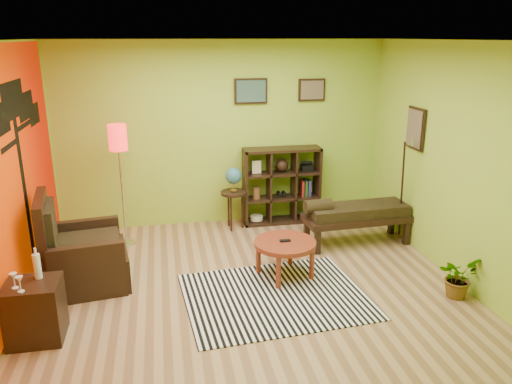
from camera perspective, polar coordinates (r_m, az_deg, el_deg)
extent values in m
plane|color=tan|center=(6.03, -0.97, -10.71)|extent=(5.00, 5.00, 0.00)
cube|color=#9DC737|center=(7.68, -3.95, 6.56)|extent=(5.00, 0.04, 2.80)
cube|color=#9DC737|center=(3.44, 5.47, -7.44)|extent=(5.00, 0.04, 2.80)
cube|color=#9DC737|center=(5.66, -26.84, 0.76)|extent=(0.04, 4.50, 2.80)
cube|color=#9DC737|center=(6.41, 21.59, 3.19)|extent=(0.04, 4.50, 2.80)
cube|color=white|center=(5.31, -1.13, 16.98)|extent=(5.00, 4.50, 0.04)
cube|color=#DE3500|center=(5.65, -26.64, 0.77)|extent=(0.01, 4.45, 2.75)
cube|color=black|center=(6.25, -24.77, -0.87)|extent=(0.01, 0.14, 2.10)
cube|color=black|center=(5.57, -27.22, 7.35)|extent=(0.01, 0.65, 0.32)
cube|color=black|center=(6.08, -26.02, 9.45)|extent=(0.01, 0.85, 0.40)
cube|color=black|center=(6.57, -24.80, 8.93)|extent=(0.01, 0.70, 0.32)
cube|color=black|center=(6.93, -24.00, 8.13)|extent=(0.01, 0.50, 0.26)
cube|color=black|center=(7.62, -0.60, 11.46)|extent=(0.50, 0.03, 0.38)
cube|color=#456E5E|center=(7.60, -0.56, 11.44)|extent=(0.44, 0.01, 0.32)
cube|color=black|center=(7.84, 6.39, 11.53)|extent=(0.42, 0.03, 0.34)
cube|color=#7D6E50|center=(7.82, 6.44, 11.51)|extent=(0.36, 0.01, 0.28)
cube|color=black|center=(7.10, 17.80, 6.94)|extent=(0.03, 0.44, 0.56)
cube|color=#7D6E50|center=(7.09, 17.62, 6.94)|extent=(0.01, 0.38, 0.50)
cylinder|color=black|center=(7.25, 16.33, 0.17)|extent=(0.23, 0.34, 1.46)
cone|color=silver|center=(6.94, 17.40, 5.65)|extent=(0.08, 0.09, 0.16)
cube|color=white|center=(5.81, 2.21, -11.80)|extent=(2.15, 1.77, 0.01)
cylinder|color=maroon|center=(6.08, 3.34, -5.88)|extent=(0.75, 0.75, 0.05)
cylinder|color=maroon|center=(6.48, 3.95, -6.63)|extent=(0.06, 0.06, 0.41)
cylinder|color=maroon|center=(6.25, 0.28, -7.52)|extent=(0.06, 0.06, 0.41)
cylinder|color=maroon|center=(6.13, 6.40, -8.19)|extent=(0.06, 0.06, 0.41)
cylinder|color=maroon|center=(5.89, 2.58, -9.21)|extent=(0.06, 0.06, 0.41)
cube|color=black|center=(6.07, 3.35, -5.56)|extent=(0.13, 0.05, 0.02)
cube|color=black|center=(6.33, -18.63, -8.17)|extent=(1.03, 1.01, 0.41)
cube|color=black|center=(6.21, -22.96, -5.52)|extent=(0.23, 0.89, 1.14)
cube|color=black|center=(5.89, -18.65, -8.79)|extent=(0.83, 0.22, 0.66)
cube|color=black|center=(6.67, -18.82, -5.69)|extent=(0.83, 0.22, 0.66)
cube|color=tan|center=(6.22, -18.59, -5.82)|extent=(0.82, 0.80, 0.14)
cube|color=tan|center=(6.13, -22.41, -3.67)|extent=(0.19, 0.67, 0.52)
cube|color=black|center=(5.39, -23.92, -12.33)|extent=(0.51, 0.46, 0.60)
cylinder|color=white|center=(5.28, -23.72, -7.78)|extent=(0.07, 0.07, 0.25)
cylinder|color=white|center=(5.22, -23.93, -6.24)|extent=(0.02, 0.02, 0.07)
cylinder|color=white|center=(5.22, -25.81, -9.84)|extent=(0.06, 0.06, 0.01)
cylinder|color=white|center=(5.20, -25.88, -9.35)|extent=(0.01, 0.01, 0.09)
cone|color=white|center=(5.17, -25.99, -8.65)|extent=(0.07, 0.07, 0.06)
cylinder|color=white|center=(5.13, -25.26, -10.24)|extent=(0.06, 0.06, 0.01)
cylinder|color=white|center=(5.11, -25.34, -9.74)|extent=(0.01, 0.01, 0.09)
cone|color=white|center=(5.08, -25.44, -9.03)|extent=(0.07, 0.07, 0.06)
cylinder|color=silver|center=(7.38, -14.58, -5.68)|extent=(0.26, 0.26, 0.03)
cylinder|color=silver|center=(7.12, -15.05, 0.13)|extent=(0.02, 0.02, 1.60)
cylinder|color=red|center=(6.94, -15.54, 6.03)|extent=(0.25, 0.25, 0.35)
cylinder|color=black|center=(7.54, -2.57, -0.09)|extent=(0.40, 0.40, 0.04)
cylinder|color=black|center=(7.66, -1.59, -2.15)|extent=(0.03, 0.03, 0.55)
cylinder|color=black|center=(7.73, -3.15, -1.98)|extent=(0.03, 0.03, 0.55)
cylinder|color=black|center=(7.52, -2.87, -2.53)|extent=(0.03, 0.03, 0.55)
cylinder|color=gold|center=(7.53, -2.57, 0.20)|extent=(0.10, 0.10, 0.02)
cylinder|color=gold|center=(7.51, -2.58, 0.63)|extent=(0.02, 0.02, 0.10)
sphere|color=#224CAF|center=(7.47, -2.59, 1.87)|extent=(0.25, 0.25, 0.25)
cube|color=black|center=(7.70, -1.26, 0.50)|extent=(0.04, 0.35, 1.20)
cube|color=black|center=(7.97, 6.99, 0.95)|extent=(0.04, 0.35, 1.20)
cube|color=black|center=(8.00, 2.87, -3.25)|extent=(1.20, 0.35, 0.04)
cube|color=black|center=(7.67, 3.00, 4.89)|extent=(1.20, 0.35, 0.04)
cube|color=black|center=(7.77, 1.50, 0.65)|extent=(0.03, 0.33, 1.12)
cube|color=black|center=(7.86, 4.35, 0.81)|extent=(0.03, 0.33, 1.12)
cube|color=black|center=(7.87, 2.91, -0.66)|extent=(1.12, 0.33, 0.03)
cube|color=black|center=(7.76, 2.96, 2.15)|extent=(1.12, 0.33, 0.03)
cylinder|color=beige|center=(7.90, 0.05, -2.97)|extent=(0.20, 0.20, 0.07)
sphere|color=black|center=(7.73, 2.97, 3.08)|extent=(0.20, 0.20, 0.20)
cube|color=black|center=(7.85, 5.81, 2.78)|extent=(0.18, 0.15, 0.10)
cylinder|color=black|center=(7.84, 2.64, -0.19)|extent=(0.06, 0.12, 0.06)
cylinder|color=black|center=(7.86, 3.20, -0.16)|extent=(0.06, 0.12, 0.06)
ellipsoid|color=#384C26|center=(8.07, 5.64, -2.52)|extent=(0.18, 0.18, 0.09)
cylinder|color=brown|center=(7.76, 0.05, -0.14)|extent=(0.12, 0.12, 0.18)
cube|color=beige|center=(7.65, 0.05, 2.87)|extent=(0.14, 0.03, 0.20)
cube|color=maroon|center=(7.92, 5.25, 0.44)|extent=(0.04, 0.18, 0.26)
cube|color=#1E4C1E|center=(7.93, 5.63, 0.46)|extent=(0.04, 0.18, 0.26)
cube|color=navy|center=(7.95, 6.01, 0.49)|extent=(0.04, 0.18, 0.26)
cube|color=black|center=(7.20, 11.49, -2.94)|extent=(1.54, 0.62, 0.09)
cube|color=tan|center=(7.16, 11.55, -2.05)|extent=(1.43, 0.55, 0.15)
cylinder|color=tan|center=(6.90, 7.12, -1.62)|extent=(0.39, 0.21, 0.19)
cube|color=black|center=(7.75, 15.22, -3.40)|extent=(0.08, 0.08, 0.34)
cube|color=black|center=(7.22, 5.82, -4.42)|extent=(0.08, 0.08, 0.34)
cube|color=black|center=(7.40, 16.82, -4.53)|extent=(0.08, 0.08, 0.34)
cube|color=black|center=(6.84, 7.03, -5.72)|extent=(0.08, 0.08, 0.34)
imported|color=#26661E|center=(6.18, 22.03, -9.40)|extent=(0.59, 0.62, 0.37)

